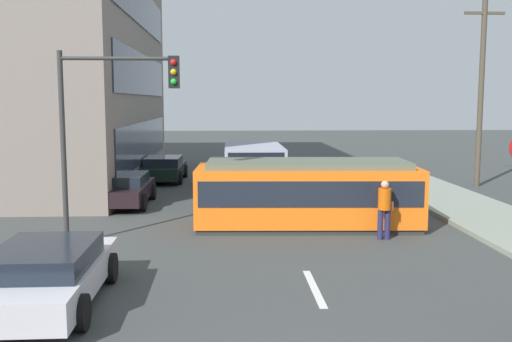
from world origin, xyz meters
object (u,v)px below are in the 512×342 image
Objects in this scene: streetcar_tram at (307,192)px; traffic_light_mast at (109,110)px; city_bus at (253,163)px; pedestrian_crossing at (385,206)px; parked_sedan_furthest at (164,168)px; parked_sedan_far at (124,189)px; utility_pole_mid at (481,90)px; parked_sedan_mid at (47,274)px.

traffic_light_mast is (-5.54, -2.03, 2.57)m from streetcar_tram.
streetcar_tram is at bearing -81.10° from city_bus.
pedestrian_crossing is 0.32× the size of traffic_light_mast.
streetcar_tram is 8.30m from city_bus.
city_bus reaches higher than parked_sedan_furthest.
parked_sedan_far is at bearing -96.60° from parked_sedan_furthest.
traffic_light_mast reaches higher than parked_sedan_far.
utility_pole_mid is (8.92, 8.03, 3.27)m from streetcar_tram.
pedestrian_crossing is 7.95m from traffic_light_mast.
traffic_light_mast is at bearing -178.06° from pedestrian_crossing.
parked_sedan_mid is at bearing -135.20° from utility_pole_mid.
traffic_light_mast is (-0.03, -12.55, 3.01)m from parked_sedan_furthest.
utility_pole_mid reaches higher than streetcar_tram.
pedestrian_crossing is at bearing -42.45° from streetcar_tram.
parked_sedan_far is at bearing 145.09° from pedestrian_crossing.
parked_sedan_far is 0.79× the size of traffic_light_mast.
streetcar_tram reaches higher than parked_sedan_mid.
parked_sedan_furthest is (-5.52, 10.53, -0.44)m from streetcar_tram.
parked_sedan_mid is at bearing -147.96° from pedestrian_crossing.
parked_sedan_mid is 17.19m from parked_sedan_furthest.
city_bus is at bearing -28.78° from parked_sedan_furthest.
utility_pole_mid reaches higher than traffic_light_mast.
parked_sedan_furthest is at bearing 151.22° from city_bus.
traffic_light_mast reaches higher than pedestrian_crossing.
parked_sedan_mid is (-7.81, -4.89, -0.32)m from pedestrian_crossing.
city_bus is at bearing 179.04° from utility_pole_mid.
traffic_light_mast is at bearing -159.93° from streetcar_tram.
pedestrian_crossing is 10.02m from parked_sedan_far.
pedestrian_crossing is at bearing -72.10° from city_bus.
traffic_light_mast is at bearing 85.91° from parked_sedan_mid.
parked_sedan_mid is 5.54m from traffic_light_mast.
city_bus is at bearing 107.90° from pedestrian_crossing.
parked_sedan_far is 6.74m from traffic_light_mast.
city_bus is 0.71× the size of utility_pole_mid.
utility_pole_mid reaches higher than pedestrian_crossing.
traffic_light_mast is 17.63m from utility_pole_mid.
utility_pole_mid is (6.98, 9.80, 3.39)m from pedestrian_crossing.
city_bus is 15.56m from parked_sedan_mid.
parked_sedan_mid is (-5.88, -6.66, -0.44)m from streetcar_tram.
parked_sedan_furthest is at bearing 88.81° from parked_sedan_mid.
traffic_light_mast reaches higher than parked_sedan_furthest.
city_bus is 1.35× the size of parked_sedan_mid.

